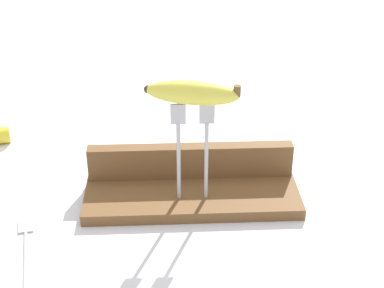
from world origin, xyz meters
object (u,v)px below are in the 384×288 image
fork_stand_center (192,143)px  banana_raised_center (192,93)px  fork_fallen_near (25,245)px  banana_chunk_near (0,135)px

fork_stand_center → banana_raised_center: size_ratio=1.13×
banana_raised_center → fork_fallen_near: size_ratio=0.84×
fork_stand_center → banana_raised_center: 0.10m
banana_raised_center → banana_chunk_near: bearing=147.0°
fork_stand_center → banana_raised_center: bearing=167.5°
fork_stand_center → banana_chunk_near: 0.50m
fork_fallen_near → banana_chunk_near: 0.38m
banana_raised_center → banana_chunk_near: size_ratio=3.36×
fork_fallen_near → fork_stand_center: bearing=19.5°
fork_stand_center → fork_fallen_near: bearing=-160.5°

